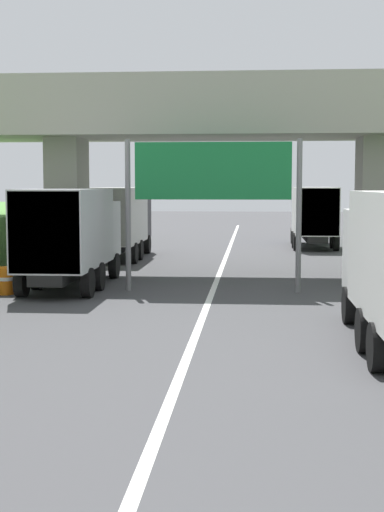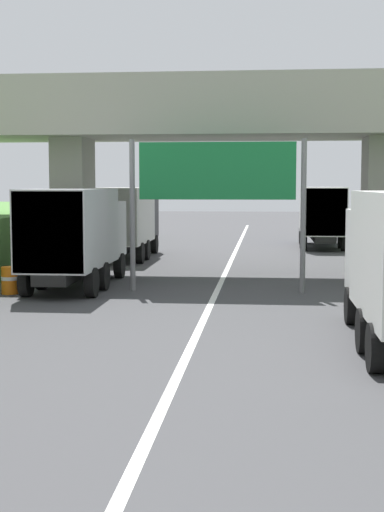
{
  "view_description": "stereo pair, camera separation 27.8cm",
  "coord_description": "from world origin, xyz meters",
  "views": [
    {
      "loc": [
        1.36,
        -0.97,
        3.58
      ],
      "look_at": [
        0.0,
        15.65,
        2.0
      ],
      "focal_mm": 52.86,
      "sensor_mm": 36.0,
      "label": 1
    },
    {
      "loc": [
        1.64,
        -0.94,
        3.58
      ],
      "look_at": [
        0.0,
        15.65,
        2.0
      ],
      "focal_mm": 52.86,
      "sensor_mm": 36.0,
      "label": 2
    }
  ],
  "objects": [
    {
      "name": "lane_centre_stripe",
      "position": [
        0.0,
        22.76,
        0.0
      ],
      "size": [
        0.2,
        85.52,
        0.01
      ],
      "primitive_type": "cube",
      "color": "white",
      "rests_on": "ground"
    },
    {
      "name": "overpass_bridge",
      "position": [
        0.0,
        28.45,
        5.7
      ],
      "size": [
        40.0,
        4.8,
        7.59
      ],
      "color": "#9E998E",
      "rests_on": "ground"
    },
    {
      "name": "overhead_highway_sign",
      "position": [
        0.0,
        24.08,
        3.73
      ],
      "size": [
        5.88,
        0.18,
        5.09
      ],
      "color": "slate",
      "rests_on": "ground"
    },
    {
      "name": "truck_silver",
      "position": [
        -4.94,
        24.63,
        1.93
      ],
      "size": [
        2.44,
        7.3,
        3.44
      ],
      "color": "black",
      "rests_on": "ground"
    },
    {
      "name": "truck_black",
      "position": [
        -5.14,
        35.04,
        1.93
      ],
      "size": [
        2.44,
        7.3,
        3.44
      ],
      "color": "black",
      "rests_on": "ground"
    },
    {
      "name": "truck_blue",
      "position": [
        4.76,
        42.5,
        1.93
      ],
      "size": [
        2.44,
        7.3,
        3.44
      ],
      "color": "black",
      "rests_on": "ground"
    },
    {
      "name": "construction_barrel_3",
      "position": [
        -6.73,
        22.89,
        0.46
      ],
      "size": [
        0.57,
        0.57,
        0.9
      ],
      "color": "orange",
      "rests_on": "ground"
    },
    {
      "name": "construction_barrel_4",
      "position": [
        -6.58,
        27.86,
        0.46
      ],
      "size": [
        0.57,
        0.57,
        0.9
      ],
      "color": "orange",
      "rests_on": "ground"
    }
  ]
}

